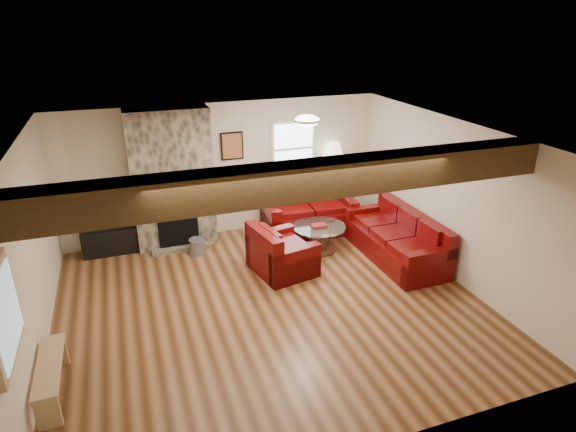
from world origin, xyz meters
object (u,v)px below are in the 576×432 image
floor_lamp (333,154)px  armchair_red (282,249)px  coffee_table (319,238)px  loveseat (308,209)px  sofa_three (396,236)px  tv_cabinet (110,240)px  television (106,215)px

floor_lamp → armchair_red: bearing=-134.4°
floor_lamp → coffee_table: bearing=-123.7°
loveseat → armchair_red: size_ratio=1.74×
loveseat → floor_lamp: 1.19m
loveseat → floor_lamp: size_ratio=1.05×
sofa_three → tv_cabinet: (-4.65, 1.87, -0.17)m
tv_cabinet → floor_lamp: 4.45m
loveseat → television: bearing=178.8°
sofa_three → loveseat: (-0.99, 1.57, 0.05)m
armchair_red → tv_cabinet: (-2.66, 1.65, -0.16)m
armchair_red → television: bearing=47.0°
loveseat → television: (-3.66, 0.30, 0.26)m
sofa_three → floor_lamp: size_ratio=1.29×
coffee_table → floor_lamp: floor_lamp is taller
coffee_table → sofa_three: bearing=-32.7°
armchair_red → floor_lamp: bearing=-55.5°
coffee_table → television: television is taller
armchair_red → coffee_table: 1.02m
loveseat → tv_cabinet: 3.68m
sofa_three → coffee_table: size_ratio=2.24×
armchair_red → tv_cabinet: size_ratio=1.05×
sofa_three → television: (-4.65, 1.87, 0.31)m
sofa_three → coffee_table: bearing=-123.4°
sofa_three → loveseat: bearing=-148.3°
sofa_three → coffee_table: 1.35m
sofa_three → television: 5.02m
loveseat → coffee_table: size_ratio=1.81×
floor_lamp → television: bearing=-179.7°
coffee_table → tv_cabinet: size_ratio=1.00×
loveseat → armchair_red: (-1.00, -1.35, -0.06)m
coffee_table → armchair_red: bearing=-149.4°
television → floor_lamp: 4.35m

